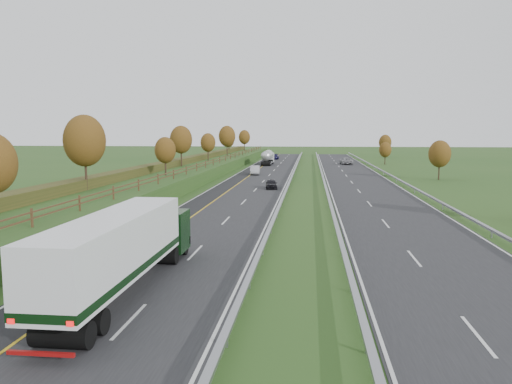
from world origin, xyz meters
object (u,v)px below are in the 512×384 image
box_lorry (124,248)px  car_oncoming (346,161)px  car_small_far (275,157)px  car_silver_mid (255,170)px  road_tanker (268,157)px  car_dark_near (271,184)px

box_lorry → car_oncoming: (17.74, 101.07, -1.48)m
box_lorry → car_oncoming: size_ratio=2.79×
car_small_far → car_silver_mid: bearing=-86.9°
road_tanker → car_small_far: bearing=90.0°
car_oncoming → car_dark_near: bearing=71.4°
road_tanker → car_oncoming: size_ratio=1.92×
car_dark_near → box_lorry: bearing=-100.2°
car_dark_near → car_small_far: car_small_far is taller
box_lorry → car_dark_near: (3.59, 46.41, -1.63)m
road_tanker → car_oncoming: road_tanker is taller
box_lorry → road_tanker: 97.89m
box_lorry → road_tanker: (-1.34, 97.88, -0.47)m
box_lorry → car_small_far: (-1.34, 121.58, -1.52)m
car_small_far → road_tanker: bearing=-87.0°
box_lorry → car_oncoming: bearing=80.0°
box_lorry → car_silver_mid: (-1.27, 69.37, -1.48)m
road_tanker → car_dark_near: (4.93, -51.47, -1.16)m
box_lorry → car_silver_mid: box_lorry is taller
road_tanker → car_small_far: (-0.00, 23.70, -1.05)m
car_small_far → box_lorry: bearing=-86.3°
car_silver_mid → car_small_far: (-0.07, 52.21, -0.04)m
road_tanker → car_dark_near: size_ratio=2.88×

